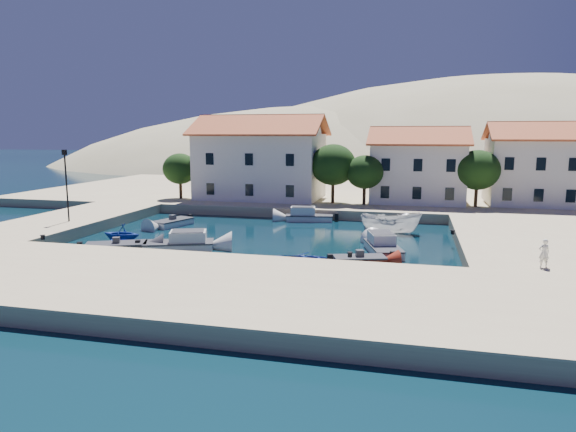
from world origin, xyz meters
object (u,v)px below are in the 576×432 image
object	(u,v)px
boat_east	(391,233)
cabin_cruiser_south	(179,243)
building_mid	(418,164)
building_right	(532,163)
cabin_cruiser_east	(383,247)
building_left	(261,156)
pedestrian	(544,253)
lamppost	(66,178)
rowboat_south	(307,266)

from	to	relation	value
boat_east	cabin_cruiser_south	bearing A→B (deg)	120.50
building_mid	building_right	xyz separation A→B (m)	(12.00, 1.00, 0.25)
cabin_cruiser_south	cabin_cruiser_east	world-z (taller)	same
building_left	boat_east	world-z (taller)	building_left
building_left	building_right	xyz separation A→B (m)	(30.00, 2.00, -0.46)
pedestrian	boat_east	bearing A→B (deg)	-67.72
building_left	cabin_cruiser_east	xyz separation A→B (m)	(15.70, -21.35, -5.46)
building_right	cabin_cruiser_east	distance (m)	27.83
cabin_cruiser_east	pedestrian	distance (m)	11.02
building_right	lamppost	world-z (taller)	building_right
boat_east	pedestrian	xyz separation A→B (m)	(9.22, -13.39, 1.84)
building_mid	cabin_cruiser_south	bearing A→B (deg)	-124.68
lamppost	cabin_cruiser_south	distance (m)	13.58
cabin_cruiser_east	boat_east	size ratio (longest dim) A/B	0.99
boat_east	pedestrian	distance (m)	16.36
cabin_cruiser_east	boat_east	xyz separation A→B (m)	(0.17, 7.78, -0.48)
lamppost	cabin_cruiser_east	world-z (taller)	lamppost
building_left	lamppost	distance (m)	23.10
building_mid	lamppost	world-z (taller)	building_mid
building_right	cabin_cruiser_east	xyz separation A→B (m)	(-14.30, -23.35, -5.00)
building_right	boat_east	world-z (taller)	building_right
cabin_cruiser_south	lamppost	bearing A→B (deg)	142.32
rowboat_south	boat_east	xyz separation A→B (m)	(4.83, 12.56, 0.00)
cabin_cruiser_south	boat_east	distance (m)	18.26
cabin_cruiser_east	cabin_cruiser_south	bearing A→B (deg)	82.99
building_right	cabin_cruiser_south	bearing A→B (deg)	-138.47
lamppost	pedestrian	xyz separation A→B (m)	(36.59, -6.95, -2.92)
cabin_cruiser_south	rowboat_south	size ratio (longest dim) A/B	1.21
cabin_cruiser_south	cabin_cruiser_east	xyz separation A→B (m)	(14.91, 2.51, -0.00)
cabin_cruiser_south	rowboat_south	distance (m)	10.51
rowboat_south	cabin_cruiser_east	world-z (taller)	cabin_cruiser_east
cabin_cruiser_south	building_right	bearing A→B (deg)	21.28
building_left	rowboat_south	size ratio (longest dim) A/B	3.21
building_left	rowboat_south	world-z (taller)	building_left
cabin_cruiser_south	cabin_cruiser_east	distance (m)	15.12
building_left	boat_east	xyz separation A→B (m)	(15.87, -13.57, -5.94)
boat_east	pedestrian	world-z (taller)	pedestrian
lamppost	cabin_cruiser_east	xyz separation A→B (m)	(27.20, -1.35, -4.28)
lamppost	pedestrian	distance (m)	37.36
lamppost	cabin_cruiser_east	distance (m)	27.57
building_right	lamppost	distance (m)	46.98
boat_east	pedestrian	bearing A→B (deg)	-149.28
building_left	cabin_cruiser_east	distance (m)	27.06
building_right	boat_east	bearing A→B (deg)	-132.23
cabin_cruiser_south	pedestrian	xyz separation A→B (m)	(24.30, -3.09, 1.36)
building_right	pedestrian	xyz separation A→B (m)	(-4.91, -28.95, -3.63)
building_mid	building_right	distance (m)	12.04
lamppost	building_mid	bearing A→B (deg)	35.45
boat_east	lamppost	bearing A→B (deg)	99.40
cabin_cruiser_south	pedestrian	world-z (taller)	pedestrian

